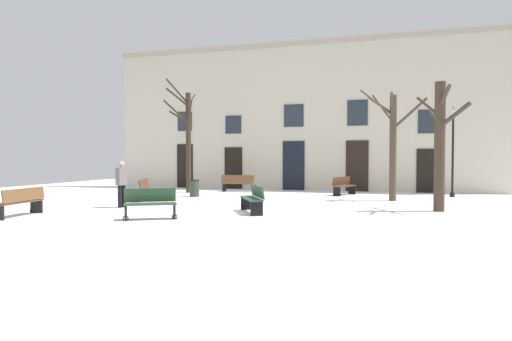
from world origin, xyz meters
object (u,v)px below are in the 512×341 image
at_px(tree_center, 187,137).
at_px(bench_near_center_tree, 238,183).
at_px(streetlamp, 453,142).
at_px(bench_facing_shops, 150,204).
at_px(bench_near_lamp, 253,198).
at_px(bench_by_litter_bin, 141,190).
at_px(person_crossing_plaza, 122,182).
at_px(bench_far_corner, 344,186).
at_px(tree_near_facade, 393,141).
at_px(bench_back_to_back_right, 20,202).
at_px(litter_bin, 194,188).
at_px(tree_left_of_center, 440,143).

height_order(tree_center, bench_near_center_tree, tree_center).
distance_m(streetlamp, bench_facing_shops, 14.46).
xyz_separation_m(bench_near_lamp, bench_by_litter_bin, (-5.80, 2.67, -0.02)).
xyz_separation_m(bench_near_center_tree, person_crossing_plaza, (-1.70, -8.30, 0.48)).
bearing_deg(bench_far_corner, bench_facing_shops, 179.28).
relative_size(streetlamp, bench_near_center_tree, 2.25).
bearing_deg(tree_near_facade, bench_far_corner, 134.74).
distance_m(bench_near_lamp, bench_back_to_back_right, 7.33).
distance_m(bench_facing_shops, bench_far_corner, 11.29).
distance_m(litter_bin, bench_near_lamp, 6.68).
height_order(tree_near_facade, bench_facing_shops, tree_near_facade).
relative_size(tree_left_of_center, bench_facing_shops, 2.81).
bearing_deg(bench_facing_shops, litter_bin, 74.14).
xyz_separation_m(tree_near_facade, bench_far_corner, (-2.27, 2.29, -2.09)).
height_order(litter_bin, bench_near_center_tree, bench_near_center_tree).
distance_m(tree_center, bench_near_center_tree, 3.63).
relative_size(tree_center, bench_near_lamp, 3.19).
bearing_deg(tree_left_of_center, tree_near_facade, 114.02).
height_order(tree_center, bench_back_to_back_right, tree_center).
height_order(bench_near_lamp, bench_facing_shops, bench_facing_shops).
height_order(streetlamp, person_crossing_plaza, streetlamp).
distance_m(bench_near_lamp, bench_near_center_tree, 9.05).
height_order(tree_near_facade, bench_near_center_tree, tree_near_facade).
xyz_separation_m(tree_left_of_center, person_crossing_plaza, (-11.06, -2.08, -1.39)).
distance_m(streetlamp, bench_near_lamp, 11.07).
distance_m(bench_near_lamp, person_crossing_plaza, 5.10).
height_order(streetlamp, bench_by_litter_bin, streetlamp).
bearing_deg(person_crossing_plaza, bench_by_litter_bin, 31.15).
bearing_deg(bench_near_center_tree, bench_far_corner, 174.67).
xyz_separation_m(tree_left_of_center, tree_center, (-11.75, 4.96, 0.56)).
bearing_deg(bench_facing_shops, tree_left_of_center, -2.07).
relative_size(tree_center, bench_far_corner, 3.60).
relative_size(tree_near_facade, bench_by_litter_bin, 2.61).
xyz_separation_m(tree_left_of_center, bench_facing_shops, (-8.46, -4.57, -1.87)).
xyz_separation_m(bench_back_to_back_right, person_crossing_plaza, (1.60, 3.11, 0.49)).
xyz_separation_m(streetlamp, bench_far_corner, (-4.93, -0.34, -2.08)).
height_order(tree_left_of_center, bench_far_corner, tree_left_of_center).
bearing_deg(litter_bin, tree_near_facade, 3.69).
bearing_deg(tree_near_facade, bench_near_center_tree, 160.33).
bearing_deg(bench_near_lamp, bench_facing_shops, -74.26).
bearing_deg(bench_by_litter_bin, person_crossing_plaza, -3.15).
distance_m(bench_near_lamp, bench_facing_shops, 3.44).
xyz_separation_m(litter_bin, bench_near_lamp, (4.40, -5.02, 0.08)).
relative_size(bench_near_center_tree, bench_by_litter_bin, 1.04).
relative_size(tree_near_facade, bench_near_center_tree, 2.50).
distance_m(tree_near_facade, streetlamp, 3.74).
bearing_deg(bench_facing_shops, person_crossing_plaza, 105.81).
bearing_deg(litter_bin, bench_near_center_tree, 73.16).
height_order(tree_left_of_center, bench_facing_shops, tree_left_of_center).
xyz_separation_m(tree_near_facade, litter_bin, (-8.86, -0.57, -2.14)).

